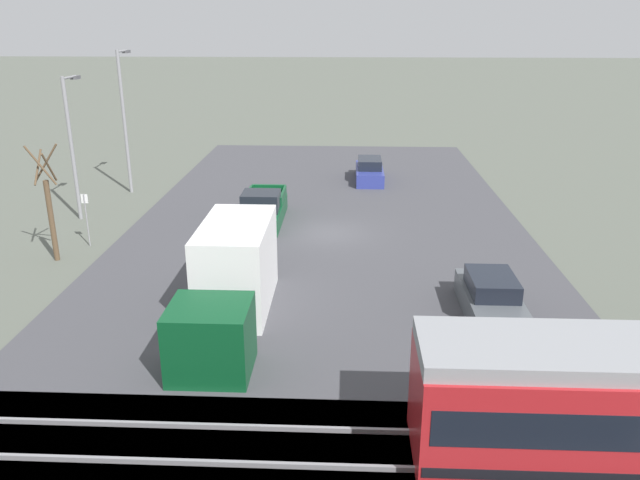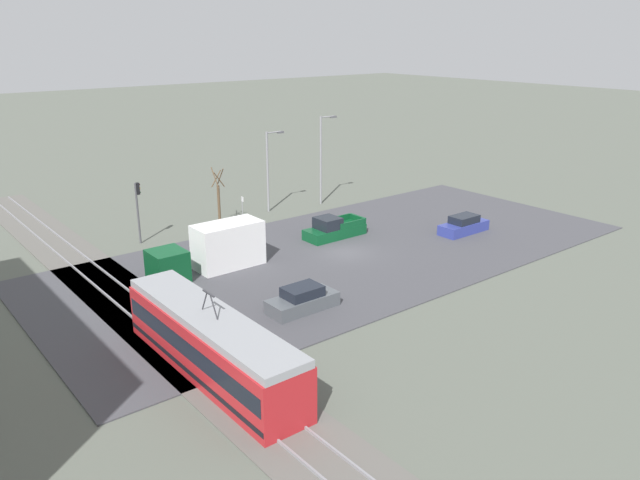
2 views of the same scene
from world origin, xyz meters
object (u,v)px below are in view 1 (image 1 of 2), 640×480
at_px(no_parking_sign, 86,215).
at_px(sedan_car_0, 491,298).
at_px(street_lamp_near_crossing, 72,138).
at_px(street_lamp_mid_block, 125,113).
at_px(box_truck, 231,280).
at_px(pickup_truck, 263,210).
at_px(street_tree, 50,209).
at_px(sedan_car_1, 369,171).

bearing_deg(no_parking_sign, sedan_car_0, 159.16).
height_order(street_lamp_near_crossing, street_lamp_mid_block, street_lamp_mid_block).
relative_size(box_truck, street_lamp_mid_block, 0.97).
bearing_deg(no_parking_sign, street_lamp_mid_block, -82.75).
distance_m(sedan_car_0, no_parking_sign, 18.95).
relative_size(sedan_car_0, no_parking_sign, 1.75).
distance_m(street_lamp_near_crossing, street_lamp_mid_block, 5.74).
bearing_deg(no_parking_sign, box_truck, 137.83).
distance_m(pickup_truck, street_lamp_near_crossing, 10.77).
bearing_deg(sedan_car_0, street_tree, 165.33).
relative_size(street_tree, street_lamp_mid_block, 0.61).
distance_m(box_truck, street_lamp_mid_block, 20.36).
bearing_deg(street_lamp_near_crossing, box_truck, 131.29).
bearing_deg(street_lamp_near_crossing, street_lamp_mid_block, -99.31).
bearing_deg(street_lamp_mid_block, sedan_car_0, 138.44).
relative_size(street_tree, no_parking_sign, 2.05).
height_order(street_tree, street_lamp_near_crossing, street_lamp_near_crossing).
relative_size(sedan_car_0, street_tree, 0.85).
relative_size(box_truck, sedan_car_1, 1.79).
height_order(street_tree, no_parking_sign, street_tree).
distance_m(box_truck, street_lamp_near_crossing, 16.21).
relative_size(box_truck, street_tree, 1.58).
relative_size(street_tree, street_lamp_near_crossing, 0.70).
bearing_deg(box_truck, pickup_truck, -87.92).
height_order(pickup_truck, street_lamp_mid_block, street_lamp_mid_block).
xyz_separation_m(box_truck, street_lamp_near_crossing, (10.53, -11.99, 2.84)).
relative_size(box_truck, street_lamp_near_crossing, 1.10).
bearing_deg(pickup_truck, sedan_car_0, 132.60).
height_order(pickup_truck, sedan_car_0, pickup_truck).
xyz_separation_m(pickup_truck, sedan_car_0, (-9.79, 10.64, -0.06)).
bearing_deg(pickup_truck, street_lamp_mid_block, -33.93).
distance_m(sedan_car_0, street_tree, 19.16).
bearing_deg(pickup_truck, street_lamp_near_crossing, -3.10).
height_order(street_lamp_mid_block, no_parking_sign, street_lamp_mid_block).
bearing_deg(street_tree, street_lamp_near_crossing, -77.19).
xyz_separation_m(sedan_car_1, street_tree, (14.62, 15.25, 1.71)).
relative_size(sedan_car_1, street_lamp_near_crossing, 0.62).
xyz_separation_m(sedan_car_0, no_parking_sign, (17.70, -6.74, 0.85)).
bearing_deg(sedan_car_0, street_lamp_near_crossing, 150.65).
bearing_deg(sedan_car_1, pickup_truck, 57.76).
distance_m(pickup_truck, no_parking_sign, 8.86).
xyz_separation_m(sedan_car_1, street_lamp_near_crossing, (16.07, 8.89, 3.71)).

